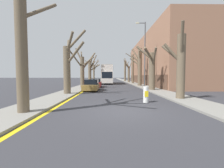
% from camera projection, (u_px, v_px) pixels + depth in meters
% --- Properties ---
extents(ground_plane, '(300.00, 300.00, 0.00)m').
position_uv_depth(ground_plane, '(121.00, 111.00, 7.98)').
color(ground_plane, '#333338').
extents(sidewalk_left, '(2.47, 120.00, 0.12)m').
position_uv_depth(sidewalk_left, '(98.00, 81.00, 57.82)').
color(sidewalk_left, gray).
rests_on(sidewalk_left, ground).
extents(sidewalk_right, '(2.47, 120.00, 0.12)m').
position_uv_depth(sidewalk_right, '(125.00, 81.00, 57.97)').
color(sidewalk_right, gray).
rests_on(sidewalk_right, ground).
extents(building_facade_right, '(10.08, 32.06, 10.32)m').
position_uv_depth(building_facade_right, '(163.00, 62.00, 33.82)').
color(building_facade_right, '#93664C').
rests_on(building_facade_right, ground).
extents(kerb_line_stripe, '(0.24, 120.00, 0.01)m').
position_uv_depth(kerb_line_stripe, '(101.00, 81.00, 57.84)').
color(kerb_line_stripe, yellow).
rests_on(kerb_line_stripe, ground).
extents(street_tree_left_0, '(2.71, 4.88, 8.61)m').
position_uv_depth(street_tree_left_0, '(23.00, 29.00, 7.19)').
color(street_tree_left_0, brown).
rests_on(street_tree_left_0, ground).
extents(street_tree_left_1, '(2.41, 3.13, 6.63)m').
position_uv_depth(street_tree_left_1, '(68.00, 66.00, 15.06)').
color(street_tree_left_1, brown).
rests_on(street_tree_left_1, ground).
extents(street_tree_left_2, '(4.04, 2.85, 6.21)m').
position_uv_depth(street_tree_left_2, '(82.00, 69.00, 23.11)').
color(street_tree_left_2, brown).
rests_on(street_tree_left_2, ground).
extents(street_tree_left_3, '(2.48, 2.23, 6.54)m').
position_uv_depth(street_tree_left_3, '(90.00, 71.00, 30.97)').
color(street_tree_left_3, brown).
rests_on(street_tree_left_3, ground).
extents(street_tree_left_4, '(3.78, 2.61, 6.20)m').
position_uv_depth(street_tree_left_4, '(94.00, 72.00, 39.62)').
color(street_tree_left_4, brown).
rests_on(street_tree_left_4, ground).
extents(street_tree_right_0, '(1.67, 2.44, 5.84)m').
position_uv_depth(street_tree_right_0, '(180.00, 65.00, 11.75)').
color(street_tree_right_0, brown).
rests_on(street_tree_right_0, ground).
extents(street_tree_right_1, '(2.37, 2.63, 5.87)m').
position_uv_depth(street_tree_right_1, '(151.00, 69.00, 19.14)').
color(street_tree_right_1, brown).
rests_on(street_tree_right_1, ground).
extents(street_tree_right_2, '(2.15, 2.14, 7.02)m').
position_uv_depth(street_tree_right_2, '(139.00, 66.00, 27.39)').
color(street_tree_right_2, brown).
rests_on(street_tree_right_2, ground).
extents(street_tree_right_3, '(2.68, 3.04, 8.27)m').
position_uv_depth(street_tree_right_3, '(133.00, 67.00, 36.29)').
color(street_tree_right_3, brown).
rests_on(street_tree_right_3, ground).
extents(street_tree_right_4, '(2.70, 2.76, 7.34)m').
position_uv_depth(street_tree_right_4, '(128.00, 72.00, 44.20)').
color(street_tree_right_4, brown).
rests_on(street_tree_right_4, ground).
extents(street_tree_right_5, '(1.93, 1.90, 7.30)m').
position_uv_depth(street_tree_right_5, '(125.00, 70.00, 52.68)').
color(street_tree_right_5, brown).
rests_on(street_tree_right_5, ground).
extents(double_decker_bus, '(2.55, 10.88, 4.36)m').
position_uv_depth(double_decker_bus, '(107.00, 74.00, 36.68)').
color(double_decker_bus, silver).
rests_on(double_decker_bus, ground).
extents(parked_car_0, '(1.82, 4.57, 1.45)m').
position_uv_depth(parked_car_0, '(92.00, 85.00, 19.36)').
color(parked_car_0, olive).
rests_on(parked_car_0, ground).
extents(parked_car_1, '(1.78, 4.55, 1.43)m').
position_uv_depth(parked_car_1, '(96.00, 83.00, 25.04)').
color(parked_car_1, maroon).
rests_on(parked_car_1, ground).
extents(lamp_post, '(1.40, 0.20, 9.48)m').
position_uv_depth(lamp_post, '(144.00, 53.00, 21.26)').
color(lamp_post, '#4C4F54').
rests_on(lamp_post, ground).
extents(traffic_bollard, '(0.36, 0.38, 1.15)m').
position_uv_depth(traffic_bollard, '(146.00, 94.00, 10.61)').
color(traffic_bollard, white).
rests_on(traffic_bollard, ground).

